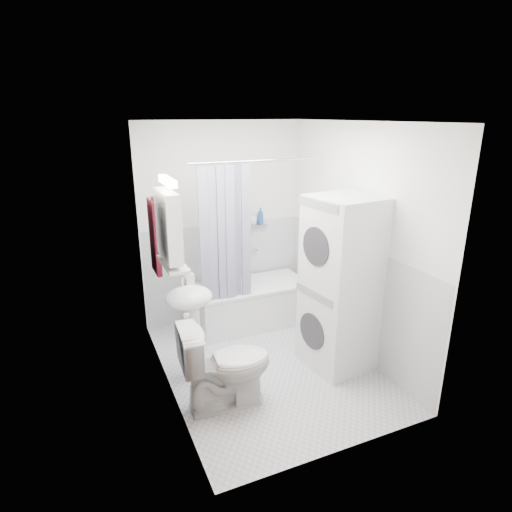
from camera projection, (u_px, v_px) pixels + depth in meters
name	position (u px, v px, depth m)	size (l,w,h in m)	color
floor	(267.00, 365.00, 4.41)	(2.60, 2.60, 0.00)	silver
room_walls	(269.00, 225.00, 3.94)	(2.60, 2.60, 2.60)	white
wainscot	(256.00, 301.00, 4.48)	(1.98, 2.58, 2.58)	white
door	(186.00, 315.00, 3.26)	(0.05, 2.00, 2.00)	brown
bathtub	(250.00, 302.00, 5.20)	(1.35, 0.64, 0.52)	white
tub_spout	(255.00, 249.00, 5.39)	(0.04, 0.04, 0.12)	silver
curtain_rod	(260.00, 161.00, 4.43)	(0.02, 0.02, 1.53)	silver
shower_curtain	(226.00, 234.00, 4.52)	(0.55, 0.02, 1.45)	#181449
sink	(190.00, 312.00, 4.00)	(0.44, 0.37, 1.04)	white
medicine_cabinet	(169.00, 224.00, 3.66)	(0.13, 0.50, 0.71)	white
shelf	(173.00, 264.00, 3.78)	(0.18, 0.54, 0.03)	silver
shower_caddy	(259.00, 225.00, 5.30)	(0.22, 0.06, 0.02)	silver
towel	(155.00, 235.00, 4.20)	(0.07, 0.31, 0.76)	#511012
washer_dryer	(341.00, 285.00, 4.19)	(0.70, 0.69, 1.75)	white
toilet	(226.00, 365.00, 3.70)	(0.45, 0.80, 0.78)	white
soap_pump	(190.00, 281.00, 4.06)	(0.08, 0.17, 0.08)	gray
shelf_bottle	(177.00, 264.00, 3.64)	(0.07, 0.18, 0.07)	gray
shelf_cup	(169.00, 253.00, 3.87)	(0.10, 0.09, 0.10)	gray
shampoo_a	(251.00, 220.00, 5.24)	(0.13, 0.17, 0.13)	gray
shampoo_b	(260.00, 221.00, 5.29)	(0.08, 0.21, 0.08)	#234D8C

